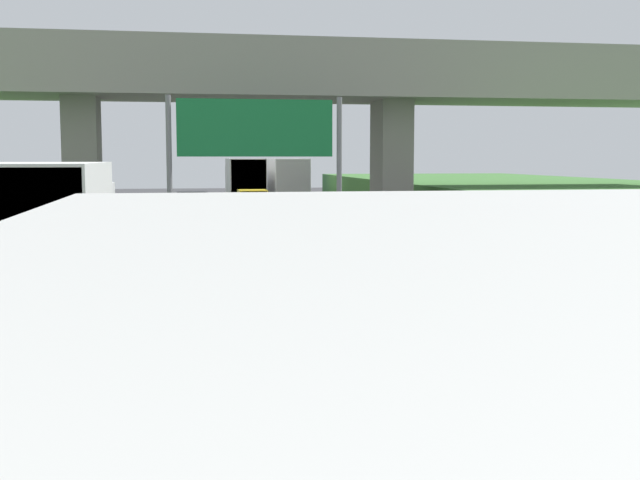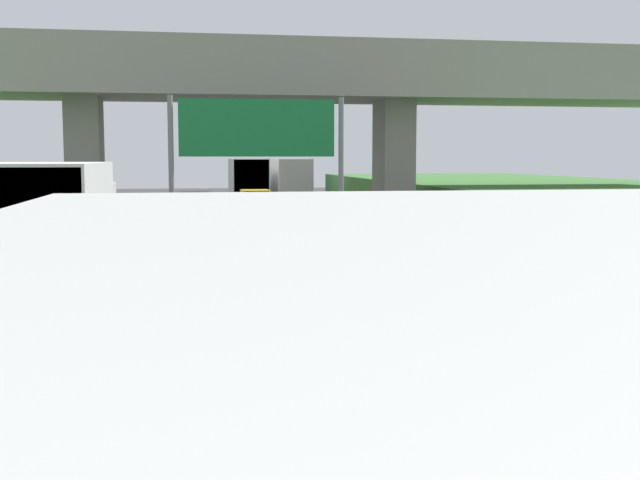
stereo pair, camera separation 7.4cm
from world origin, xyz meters
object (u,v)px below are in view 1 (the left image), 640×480
at_px(truck_silver, 244,181).
at_px(truck_blue, 286,181).
at_px(overhead_highway_sign, 256,140).
at_px(car_black, 192,208).
at_px(truck_white, 45,241).
at_px(car_yellow, 252,205).
at_px(construction_barrel_5, 40,264).

distance_m(truck_silver, truck_blue, 3.08).
relative_size(overhead_highway_sign, truck_blue, 0.81).
height_order(overhead_highway_sign, car_black, overhead_highway_sign).
distance_m(truck_silver, truck_white, 38.51).
relative_size(overhead_highway_sign, car_black, 1.43).
relative_size(overhead_highway_sign, truck_white, 0.81).
height_order(car_yellow, car_black, same).
bearing_deg(overhead_highway_sign, truck_white, -115.31).
distance_m(truck_silver, car_yellow, 8.97).
bearing_deg(truck_white, construction_barrel_5, 99.98).
height_order(truck_silver, truck_white, same).
xyz_separation_m(truck_silver, truck_blue, (2.95, 0.88, 0.00)).
bearing_deg(overhead_highway_sign, truck_blue, 80.26).
xyz_separation_m(truck_silver, construction_barrel_5, (-8.39, -29.84, -1.47)).
distance_m(truck_white, construction_barrel_5, 8.29).
relative_size(car_yellow, car_black, 1.00).
distance_m(overhead_highway_sign, construction_barrel_5, 8.02).
bearing_deg(car_black, overhead_highway_sign, -83.62).
xyz_separation_m(truck_white, construction_barrel_5, (-1.41, 8.03, -1.47)).
relative_size(truck_white, truck_blue, 1.00).
bearing_deg(car_black, construction_barrel_5, -103.71).
xyz_separation_m(truck_silver, car_black, (-3.68, -10.53, -1.08)).
bearing_deg(car_yellow, truck_blue, 71.66).
relative_size(truck_white, construction_barrel_5, 8.11).
bearing_deg(truck_blue, construction_barrel_5, -110.26).
height_order(overhead_highway_sign, construction_barrel_5, overhead_highway_sign).
bearing_deg(truck_silver, truck_white, -100.44).
height_order(car_yellow, construction_barrel_5, car_yellow).
height_order(truck_silver, car_yellow, truck_silver).
height_order(truck_white, car_yellow, truck_white).
distance_m(truck_blue, car_yellow, 10.36).
relative_size(truck_silver, truck_blue, 1.00).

